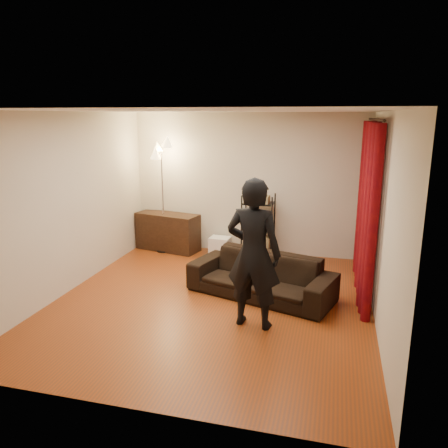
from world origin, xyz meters
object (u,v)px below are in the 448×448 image
(wire_shelf, at_px, (258,227))
(floor_lamp, at_px, (163,198))
(person, at_px, (254,254))
(storage_boxes, at_px, (220,245))
(sofa, at_px, (261,276))
(media_cabinet, at_px, (168,232))

(wire_shelf, height_order, floor_lamp, floor_lamp)
(person, bearing_deg, storage_boxes, -60.06)
(wire_shelf, relative_size, floor_lamp, 0.57)
(person, xyz_separation_m, floor_lamp, (-2.31, 2.69, 0.12))
(storage_boxes, bearing_deg, sofa, -58.85)
(person, relative_size, media_cabinet, 1.52)
(storage_boxes, bearing_deg, media_cabinet, -177.77)
(floor_lamp, bearing_deg, person, -49.40)
(sofa, distance_m, storage_boxes, 2.20)
(sofa, bearing_deg, floor_lamp, 159.55)
(person, distance_m, floor_lamp, 3.54)
(storage_boxes, distance_m, wire_shelf, 0.90)
(media_cabinet, distance_m, wire_shelf, 1.86)
(floor_lamp, bearing_deg, sofa, -37.60)
(media_cabinet, height_order, storage_boxes, media_cabinet)
(sofa, relative_size, person, 1.12)
(person, bearing_deg, wire_shelf, -74.12)
(storage_boxes, relative_size, floor_lamp, 0.18)
(media_cabinet, bearing_deg, wire_shelf, 10.39)
(sofa, distance_m, floor_lamp, 2.94)
(person, bearing_deg, media_cabinet, -43.86)
(media_cabinet, bearing_deg, person, -38.52)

